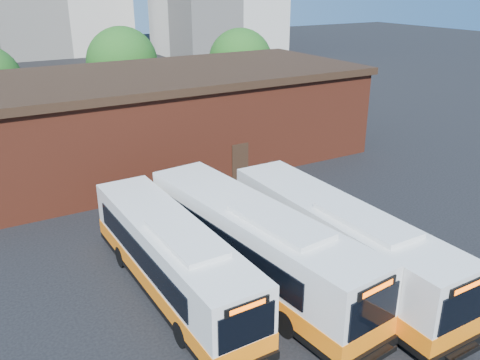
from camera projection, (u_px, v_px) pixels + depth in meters
ground at (349, 298)px, 20.87m from camera, size 220.00×220.00×0.00m
bus_west at (172, 261)px, 20.79m from camera, size 2.73×12.16×3.30m
bus_midwest at (254, 248)px, 21.46m from camera, size 4.06×13.51×3.63m
bus_mideast at (337, 244)px, 21.85m from camera, size 2.82×13.02×3.53m
depot_building at (160, 117)px, 35.74m from camera, size 28.60×12.60×6.40m
tree_mid at (122, 62)px, 47.26m from camera, size 6.56×6.56×8.36m
tree_east at (240, 60)px, 50.11m from camera, size 6.24×6.24×7.96m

